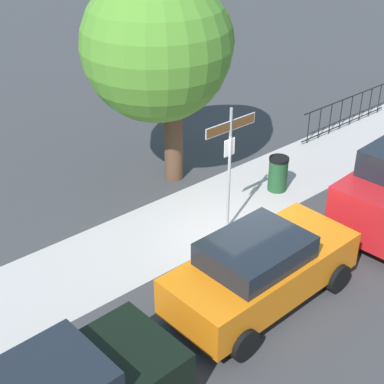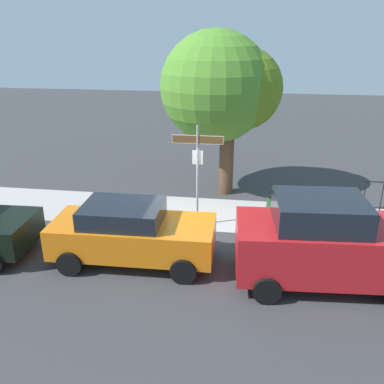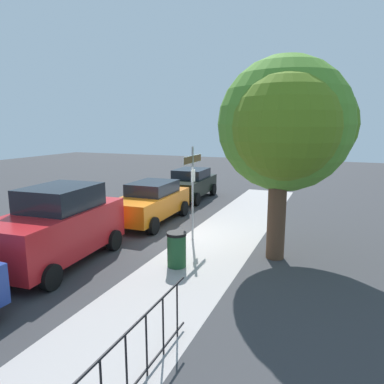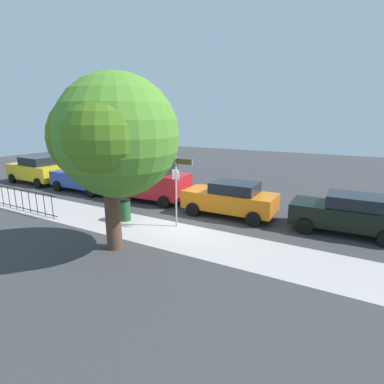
{
  "view_description": "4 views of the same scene",
  "coord_description": "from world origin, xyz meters",
  "px_view_note": "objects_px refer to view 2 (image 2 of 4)",
  "views": [
    {
      "loc": [
        -8.35,
        -8.07,
        7.91
      ],
      "look_at": [
        -0.83,
        0.6,
        1.32
      ],
      "focal_mm": 54.01,
      "sensor_mm": 36.0,
      "label": 1
    },
    {
      "loc": [
        1.69,
        -11.27,
        5.75
      ],
      "look_at": [
        -0.03,
        0.56,
        1.03
      ],
      "focal_mm": 38.69,
      "sensor_mm": 36.0,
      "label": 2
    },
    {
      "loc": [
        10.99,
        4.82,
        3.87
      ],
      "look_at": [
        -0.5,
        0.11,
        1.51
      ],
      "focal_mm": 33.13,
      "sensor_mm": 36.0,
      "label": 3
    },
    {
      "loc": [
        -6.42,
        10.55,
        4.46
      ],
      "look_at": [
        -0.8,
        0.76,
        1.67
      ],
      "focal_mm": 28.48,
      "sensor_mm": 36.0,
      "label": 4
    }
  ],
  "objects_px": {
    "street_sign": "(197,159)",
    "shade_tree": "(220,87)",
    "car_orange": "(132,233)",
    "car_red": "(325,243)",
    "trash_bin": "(274,208)"
  },
  "relations": [
    {
      "from": "street_sign",
      "to": "shade_tree",
      "type": "distance_m",
      "value": 3.56
    },
    {
      "from": "shade_tree",
      "to": "car_orange",
      "type": "height_order",
      "value": "shade_tree"
    },
    {
      "from": "shade_tree",
      "to": "car_orange",
      "type": "xyz_separation_m",
      "value": [
        -1.79,
        -5.51,
        -3.03
      ]
    },
    {
      "from": "shade_tree",
      "to": "street_sign",
      "type": "bearing_deg",
      "value": -96.99
    },
    {
      "from": "car_red",
      "to": "trash_bin",
      "type": "bearing_deg",
      "value": 103.49
    },
    {
      "from": "street_sign",
      "to": "trash_bin",
      "type": "relative_size",
      "value": 3.24
    },
    {
      "from": "car_orange",
      "to": "car_red",
      "type": "xyz_separation_m",
      "value": [
        4.8,
        -0.31,
        0.25
      ]
    },
    {
      "from": "car_orange",
      "to": "street_sign",
      "type": "bearing_deg",
      "value": 58.38
    },
    {
      "from": "car_red",
      "to": "street_sign",
      "type": "bearing_deg",
      "value": 137.5
    },
    {
      "from": "shade_tree",
      "to": "car_red",
      "type": "bearing_deg",
      "value": -62.63
    },
    {
      "from": "street_sign",
      "to": "shade_tree",
      "type": "xyz_separation_m",
      "value": [
        0.38,
        3.12,
        1.69
      ]
    },
    {
      "from": "trash_bin",
      "to": "shade_tree",
      "type": "bearing_deg",
      "value": 127.5
    },
    {
      "from": "street_sign",
      "to": "car_red",
      "type": "xyz_separation_m",
      "value": [
        3.4,
        -2.71,
        -1.1
      ]
    },
    {
      "from": "street_sign",
      "to": "shade_tree",
      "type": "height_order",
      "value": "shade_tree"
    },
    {
      "from": "street_sign",
      "to": "car_red",
      "type": "distance_m",
      "value": 4.48
    }
  ]
}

